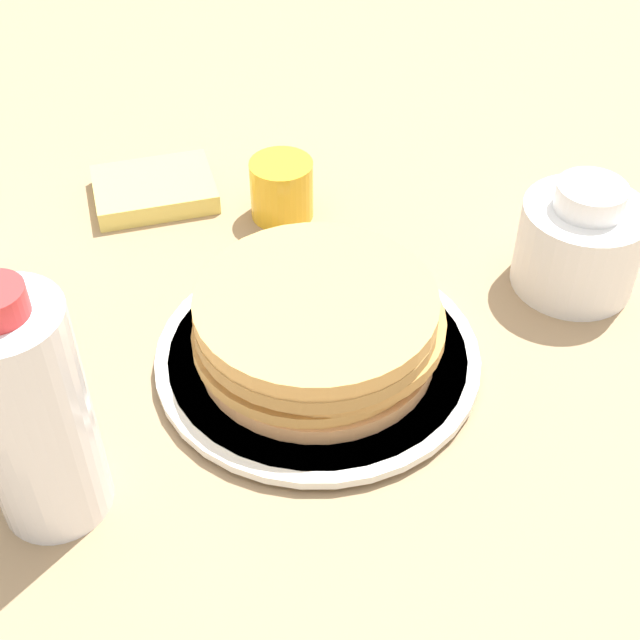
{
  "coord_description": "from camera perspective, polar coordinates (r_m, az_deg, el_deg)",
  "views": [
    {
      "loc": [
        -0.15,
        0.46,
        0.51
      ],
      "look_at": [
        -0.0,
        -0.02,
        0.05
      ],
      "focal_mm": 50.0,
      "sensor_mm": 36.0,
      "label": 1
    }
  ],
  "objects": [
    {
      "name": "ground_plane",
      "position": [
        0.7,
        -0.59,
        -3.77
      ],
      "size": [
        4.0,
        4.0,
        0.0
      ],
      "primitive_type": "plane",
      "color": "#9E7F5B"
    },
    {
      "name": "plate",
      "position": [
        0.71,
        -0.0,
        -2.36
      ],
      "size": [
        0.26,
        0.26,
        0.01
      ],
      "color": "silver",
      "rests_on": "ground_plane"
    },
    {
      "name": "pancake_stack",
      "position": [
        0.69,
        -0.16,
        -0.33
      ],
      "size": [
        0.2,
        0.2,
        0.06
      ],
      "color": "tan",
      "rests_on": "plate"
    },
    {
      "name": "juice_glass",
      "position": [
        0.85,
        -2.47,
        8.37
      ],
      "size": [
        0.06,
        0.06,
        0.06
      ],
      "color": "yellow",
      "rests_on": "ground_plane"
    },
    {
      "name": "cream_jug",
      "position": [
        0.79,
        16.27,
        4.77
      ],
      "size": [
        0.11,
        0.11,
        0.1
      ],
      "color": "white",
      "rests_on": "ground_plane"
    },
    {
      "name": "water_bottle_near",
      "position": [
        0.59,
        -17.99,
        -5.73
      ],
      "size": [
        0.07,
        0.07,
        0.19
      ],
      "color": "white",
      "rests_on": "ground_plane"
    },
    {
      "name": "napkin",
      "position": [
        0.9,
        -10.56,
        8.23
      ],
      "size": [
        0.15,
        0.14,
        0.02
      ],
      "color": "#E5D166",
      "rests_on": "ground_plane"
    }
  ]
}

